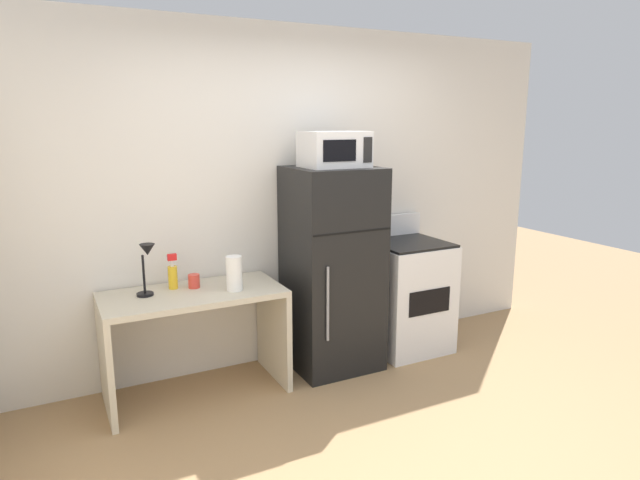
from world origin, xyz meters
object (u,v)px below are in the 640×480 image
object	(u,v)px
paper_towel_roll	(234,273)
spray_bottle	(173,275)
coffee_mug	(194,281)
refrigerator	(332,269)
microwave	(334,149)
oven_range	(407,295)
desk	(194,323)
desk_lamp	(147,261)

from	to	relation	value
paper_towel_roll	spray_bottle	size ratio (longest dim) A/B	0.96
coffee_mug	refrigerator	size ratio (longest dim) A/B	0.06
refrigerator	microwave	distance (m)	0.91
coffee_mug	refrigerator	distance (m)	1.05
paper_towel_roll	oven_range	xyz separation A→B (m)	(1.52, 0.10, -0.40)
oven_range	desk	bearing A→B (deg)	-179.98
desk_lamp	coffee_mug	distance (m)	0.37
desk	coffee_mug	world-z (taller)	coffee_mug
coffee_mug	desk	bearing A→B (deg)	-111.43
refrigerator	paper_towel_roll	bearing A→B (deg)	-173.66
coffee_mug	refrigerator	bearing A→B (deg)	-5.23
desk	oven_range	world-z (taller)	oven_range
microwave	oven_range	size ratio (longest dim) A/B	0.42
refrigerator	microwave	xyz separation A→B (m)	(0.00, -0.02, 0.91)
desk_lamp	coffee_mug	world-z (taller)	desk_lamp
oven_range	spray_bottle	bearing A→B (deg)	175.94
spray_bottle	oven_range	xyz separation A→B (m)	(1.89, -0.13, -0.38)
paper_towel_roll	microwave	xyz separation A→B (m)	(0.81, 0.07, 0.82)
desk_lamp	refrigerator	bearing A→B (deg)	-2.28
spray_bottle	microwave	bearing A→B (deg)	-7.74
refrigerator	oven_range	bearing A→B (deg)	0.41
desk	paper_towel_roll	size ratio (longest dim) A/B	5.07
paper_towel_roll	oven_range	world-z (taller)	oven_range
desk_lamp	desk	bearing A→B (deg)	-10.06
desk_lamp	oven_range	size ratio (longest dim) A/B	0.32
desk_lamp	paper_towel_roll	bearing A→B (deg)	-14.73
desk	refrigerator	xyz separation A→B (m)	(1.08, -0.00, 0.25)
paper_towel_roll	oven_range	distance (m)	1.58
desk_lamp	microwave	size ratio (longest dim) A/B	0.77
desk_lamp	oven_range	bearing A→B (deg)	-1.35
oven_range	coffee_mug	bearing A→B (deg)	177.05
paper_towel_roll	microwave	bearing A→B (deg)	4.86
desk	oven_range	xyz separation A→B (m)	(1.79, 0.00, -0.06)
refrigerator	oven_range	distance (m)	0.78
coffee_mug	oven_range	world-z (taller)	oven_range
paper_towel_roll	coffee_mug	distance (m)	0.31
coffee_mug	microwave	size ratio (longest dim) A/B	0.21
spray_bottle	oven_range	distance (m)	1.93
paper_towel_roll	refrigerator	size ratio (longest dim) A/B	0.15
refrigerator	desk_lamp	bearing A→B (deg)	177.72
desk_lamp	oven_range	xyz separation A→B (m)	(2.07, -0.05, -0.52)
desk_lamp	spray_bottle	world-z (taller)	desk_lamp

